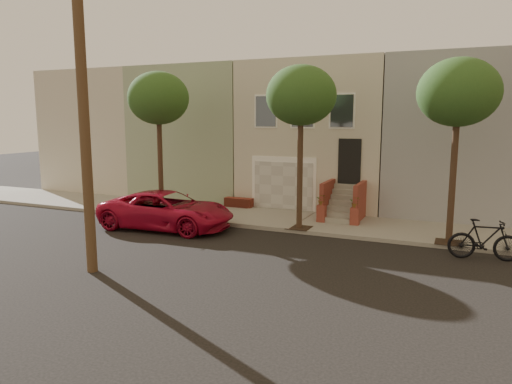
% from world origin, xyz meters
% --- Properties ---
extents(ground, '(90.00, 90.00, 0.00)m').
position_xyz_m(ground, '(0.00, 0.00, 0.00)').
color(ground, black).
rests_on(ground, ground).
extents(sidewalk, '(40.00, 3.70, 0.15)m').
position_xyz_m(sidewalk, '(0.00, 5.35, 0.07)').
color(sidewalk, gray).
rests_on(sidewalk, ground).
extents(house_row, '(33.10, 11.70, 7.00)m').
position_xyz_m(house_row, '(0.00, 11.19, 3.64)').
color(house_row, '#BEB6A2').
rests_on(house_row, sidewalk).
extents(tree_left, '(2.70, 2.57, 6.30)m').
position_xyz_m(tree_left, '(-5.50, 3.90, 5.26)').
color(tree_left, '#2D2116').
rests_on(tree_left, sidewalk).
extents(tree_mid, '(2.70, 2.57, 6.30)m').
position_xyz_m(tree_mid, '(1.00, 3.90, 5.26)').
color(tree_mid, '#2D2116').
rests_on(tree_mid, sidewalk).
extents(tree_right, '(2.70, 2.57, 6.30)m').
position_xyz_m(tree_right, '(6.50, 3.90, 5.26)').
color(tree_right, '#2D2116').
rests_on(tree_right, sidewalk).
extents(pickup_truck, '(5.62, 2.86, 1.52)m').
position_xyz_m(pickup_truck, '(-4.08, 2.22, 0.76)').
color(pickup_truck, '#AF0D2D').
rests_on(pickup_truck, ground).
extents(motorcycle, '(2.25, 0.92, 1.31)m').
position_xyz_m(motorcycle, '(7.57, 2.67, 0.66)').
color(motorcycle, black).
rests_on(motorcycle, ground).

